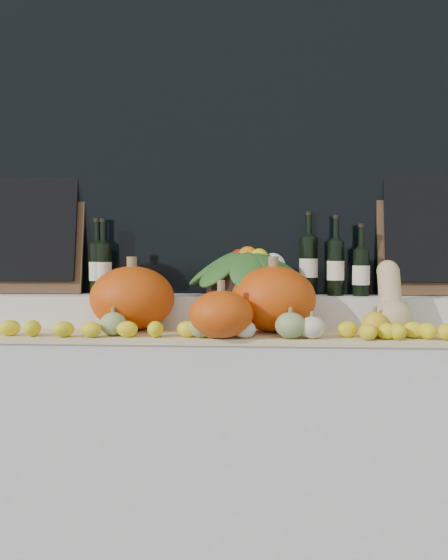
{
  "coord_description": "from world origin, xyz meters",
  "views": [
    {
      "loc": [
        0.16,
        -1.1,
        1.25
      ],
      "look_at": [
        0.0,
        1.45,
        1.12
      ],
      "focal_mm": 40.0,
      "sensor_mm": 36.0,
      "label": 1
    }
  ],
  "objects_px": {
    "butternut_squash": "(391,305)",
    "pumpkin_right": "(273,299)",
    "produce_bowl": "(248,272)",
    "wine_bottle_tall": "(309,265)",
    "pumpkin_left": "(132,298)"
  },
  "relations": [
    {
      "from": "produce_bowl",
      "to": "wine_bottle_tall",
      "type": "distance_m",
      "value": 0.29
    },
    {
      "from": "butternut_squash",
      "to": "produce_bowl",
      "type": "bearing_deg",
      "value": 156.59
    },
    {
      "from": "pumpkin_right",
      "to": "butternut_squash",
      "type": "height_order",
      "value": "butternut_squash"
    },
    {
      "from": "wine_bottle_tall",
      "to": "butternut_squash",
      "type": "bearing_deg",
      "value": -48.19
    },
    {
      "from": "produce_bowl",
      "to": "wine_bottle_tall",
      "type": "height_order",
      "value": "wine_bottle_tall"
    },
    {
      "from": "butternut_squash",
      "to": "produce_bowl",
      "type": "xyz_separation_m",
      "value": [
        -0.58,
        0.25,
        0.12
      ]
    },
    {
      "from": "pumpkin_right",
      "to": "wine_bottle_tall",
      "type": "relative_size",
      "value": 0.94
    },
    {
      "from": "butternut_squash",
      "to": "pumpkin_right",
      "type": "bearing_deg",
      "value": 171.61
    },
    {
      "from": "pumpkin_right",
      "to": "produce_bowl",
      "type": "distance_m",
      "value": 0.24
    },
    {
      "from": "pumpkin_left",
      "to": "butternut_squash",
      "type": "height_order",
      "value": "butternut_squash"
    },
    {
      "from": "produce_bowl",
      "to": "pumpkin_right",
      "type": "bearing_deg",
      "value": -58.74
    },
    {
      "from": "butternut_squash",
      "to": "produce_bowl",
      "type": "distance_m",
      "value": 0.64
    },
    {
      "from": "butternut_squash",
      "to": "wine_bottle_tall",
      "type": "height_order",
      "value": "wine_bottle_tall"
    },
    {
      "from": "produce_bowl",
      "to": "butternut_squash",
      "type": "bearing_deg",
      "value": -23.41
    },
    {
      "from": "wine_bottle_tall",
      "to": "produce_bowl",
      "type": "bearing_deg",
      "value": -161.93
    }
  ]
}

